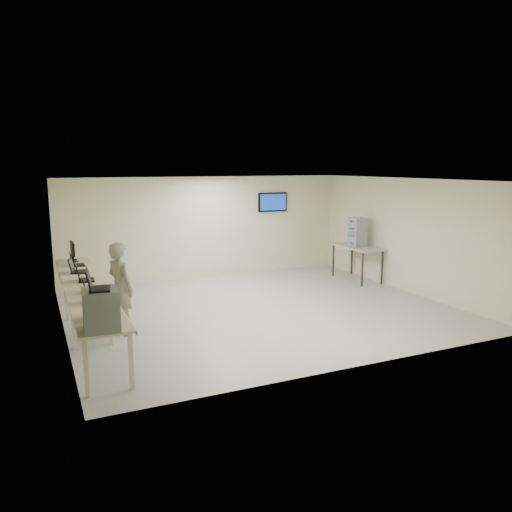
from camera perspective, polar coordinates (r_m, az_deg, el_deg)
name	(u,v)px	position (r m, az deg, el deg)	size (l,w,h in m)	color
room	(260,245)	(10.73, 0.48, 1.26)	(8.01, 7.01, 2.81)	silver
workbench	(86,289)	(9.86, -18.87, -3.60)	(0.76, 6.00, 0.90)	beige
equipment_box	(101,310)	(7.12, -17.29, -5.87)	(0.47, 0.54, 0.56)	#595F63
laptop_on_box	(95,285)	(7.03, -17.92, -3.13)	(0.36, 0.41, 0.29)	black
laptop_0	(95,313)	(7.72, -17.88, -6.19)	(0.34, 0.41, 0.31)	black
laptop_1	(92,299)	(8.56, -18.19, -4.65)	(0.38, 0.40, 0.27)	black
laptop_2	(89,289)	(9.25, -18.59, -3.56)	(0.31, 0.36, 0.27)	black
laptop_3	(83,277)	(10.20, -19.18, -2.28)	(0.36, 0.42, 0.31)	black
laptop_4	(76,269)	(11.04, -19.91, -1.39)	(0.41, 0.45, 0.31)	black
laptop_5	(76,263)	(11.78, -19.92, -0.71)	(0.31, 0.37, 0.28)	black
monitor_near	(73,250)	(12.23, -20.20, 0.63)	(0.21, 0.46, 0.46)	black
monitor_far	(72,249)	(12.49, -20.29, 0.77)	(0.20, 0.45, 0.44)	black
soldier	(121,288)	(9.56, -15.23, -3.58)	(0.63, 0.42, 1.73)	slate
side_table	(357,249)	(13.82, 11.51, 0.82)	(0.73, 1.56, 0.94)	#9DA0A2
storage_bins	(357,232)	(13.74, 11.51, 2.71)	(0.37, 0.41, 0.78)	#8E97A8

